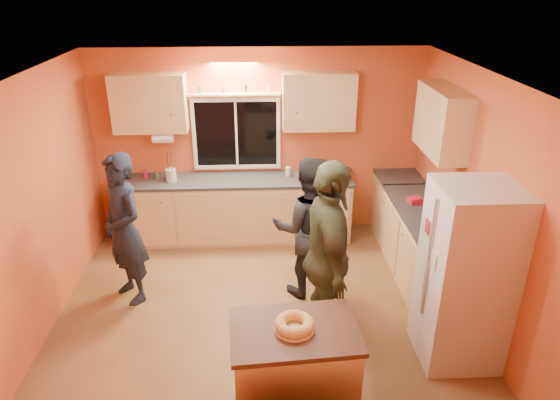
{
  "coord_description": "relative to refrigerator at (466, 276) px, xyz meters",
  "views": [
    {
      "loc": [
        -0.02,
        -4.62,
        3.47
      ],
      "look_at": [
        0.22,
        0.4,
        1.17
      ],
      "focal_mm": 32.0,
      "sensor_mm": 36.0,
      "label": 1
    }
  ],
  "objects": [
    {
      "name": "ground",
      "position": [
        -1.89,
        0.8,
        -0.9
      ],
      "size": [
        4.5,
        4.5,
        0.0
      ],
      "primitive_type": "plane",
      "color": "brown",
      "rests_on": "ground"
    },
    {
      "name": "room_shell",
      "position": [
        -1.77,
        1.21,
        0.72
      ],
      "size": [
        4.54,
        4.04,
        2.61
      ],
      "color": "#D05E35",
      "rests_on": "ground"
    },
    {
      "name": "back_counter",
      "position": [
        -1.88,
        2.5,
        -0.45
      ],
      "size": [
        4.23,
        0.62,
        0.9
      ],
      "color": "tan",
      "rests_on": "ground"
    },
    {
      "name": "right_counter",
      "position": [
        0.06,
        1.3,
        -0.45
      ],
      "size": [
        0.62,
        1.84,
        0.9
      ],
      "color": "tan",
      "rests_on": "ground"
    },
    {
      "name": "refrigerator",
      "position": [
        0.0,
        0.0,
        0.0
      ],
      "size": [
        0.72,
        0.7,
        1.8
      ],
      "primitive_type": "cube",
      "color": "silver",
      "rests_on": "ground"
    },
    {
      "name": "island",
      "position": [
        -1.65,
        -0.75,
        -0.41
      ],
      "size": [
        1.04,
        0.75,
        0.96
      ],
      "rotation": [
        0.0,
        0.0,
        0.07
      ],
      "color": "tan",
      "rests_on": "ground"
    },
    {
      "name": "bundt_pastry",
      "position": [
        -1.65,
        -0.75,
        0.11
      ],
      "size": [
        0.31,
        0.31,
        0.09
      ],
      "primitive_type": "torus",
      "color": "tan",
      "rests_on": "island"
    },
    {
      "name": "person_left",
      "position": [
        -3.39,
        1.12,
        -0.02
      ],
      "size": [
        0.73,
        0.76,
        1.76
      ],
      "primitive_type": "imported",
      "rotation": [
        0.0,
        0.0,
        -0.87
      ],
      "color": "black",
      "rests_on": "ground"
    },
    {
      "name": "person_center",
      "position": [
        -1.36,
        1.14,
        -0.06
      ],
      "size": [
        0.82,
        0.64,
        1.69
      ],
      "primitive_type": "imported",
      "rotation": [
        0.0,
        0.0,
        3.13
      ],
      "color": "black",
      "rests_on": "ground"
    },
    {
      "name": "person_right",
      "position": [
        -1.26,
        0.22,
        0.09
      ],
      "size": [
        0.54,
        1.18,
        1.97
      ],
      "primitive_type": "imported",
      "rotation": [
        0.0,
        0.0,
        1.62
      ],
      "color": "#2D3320",
      "rests_on": "ground"
    },
    {
      "name": "mixing_bowl",
      "position": [
        -0.79,
        2.53,
        0.04
      ],
      "size": [
        0.42,
        0.42,
        0.09
      ],
      "primitive_type": "imported",
      "rotation": [
        0.0,
        0.0,
        -0.17
      ],
      "color": "black",
      "rests_on": "back_counter"
    },
    {
      "name": "utensil_crock",
      "position": [
        -3.08,
        2.47,
        0.09
      ],
      "size": [
        0.14,
        0.14,
        0.17
      ],
      "primitive_type": "cylinder",
      "color": "beige",
      "rests_on": "back_counter"
    },
    {
      "name": "potted_plant",
      "position": [
        0.12,
        0.8,
        0.16
      ],
      "size": [
        0.33,
        0.3,
        0.32
      ],
      "primitive_type": "imported",
      "rotation": [
        0.0,
        0.0,
        -0.2
      ],
      "color": "gray",
      "rests_on": "right_counter"
    },
    {
      "name": "red_box",
      "position": [
        -0.0,
        1.62,
        0.04
      ],
      "size": [
        0.19,
        0.16,
        0.07
      ],
      "primitive_type": "cube",
      "rotation": [
        0.0,
        0.0,
        0.28
      ],
      "color": "#AB1A31",
      "rests_on": "right_counter"
    }
  ]
}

